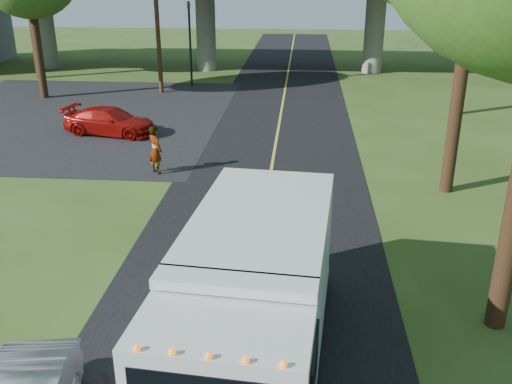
# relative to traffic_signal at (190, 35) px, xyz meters

# --- Properties ---
(ground) EXTENTS (120.00, 120.00, 0.00)m
(ground) POSITION_rel_traffic_signal_xyz_m (6.00, -26.00, -3.20)
(ground) COLOR #354819
(ground) RESTS_ON ground
(road) EXTENTS (7.00, 90.00, 0.02)m
(road) POSITION_rel_traffic_signal_xyz_m (6.00, -16.00, -3.19)
(road) COLOR black
(road) RESTS_ON ground
(parking_lot) EXTENTS (16.00, 18.00, 0.01)m
(parking_lot) POSITION_rel_traffic_signal_xyz_m (-5.00, -8.00, -3.19)
(parking_lot) COLOR black
(parking_lot) RESTS_ON ground
(lane_line) EXTENTS (0.12, 90.00, 0.01)m
(lane_line) POSITION_rel_traffic_signal_xyz_m (6.00, -16.00, -3.17)
(lane_line) COLOR gold
(lane_line) RESTS_ON road
(overpass) EXTENTS (54.00, 10.00, 7.30)m
(overpass) POSITION_rel_traffic_signal_xyz_m (6.00, 6.00, 1.36)
(overpass) COLOR slate
(overpass) RESTS_ON ground
(traffic_signal) EXTENTS (0.18, 0.22, 5.20)m
(traffic_signal) POSITION_rel_traffic_signal_xyz_m (0.00, 0.00, 0.00)
(traffic_signal) COLOR black
(traffic_signal) RESTS_ON ground
(utility_pole) EXTENTS (1.60, 0.26, 9.00)m
(utility_pole) POSITION_rel_traffic_signal_xyz_m (-1.50, -2.00, 1.40)
(utility_pole) COLOR #472D19
(utility_pole) RESTS_ON ground
(step_van) EXTENTS (3.21, 7.27, 2.97)m
(step_van) POSITION_rel_traffic_signal_xyz_m (6.33, -26.85, -1.59)
(step_van) COLOR silver
(step_van) RESTS_ON ground
(red_sedan) EXTENTS (4.54, 2.49, 1.25)m
(red_sedan) POSITION_rel_traffic_signal_xyz_m (-1.70, -11.09, -2.58)
(red_sedan) COLOR #920D09
(red_sedan) RESTS_ON ground
(pedestrian) EXTENTS (0.79, 0.78, 1.85)m
(pedestrian) POSITION_rel_traffic_signal_xyz_m (1.70, -16.10, -2.28)
(pedestrian) COLOR gray
(pedestrian) RESTS_ON ground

